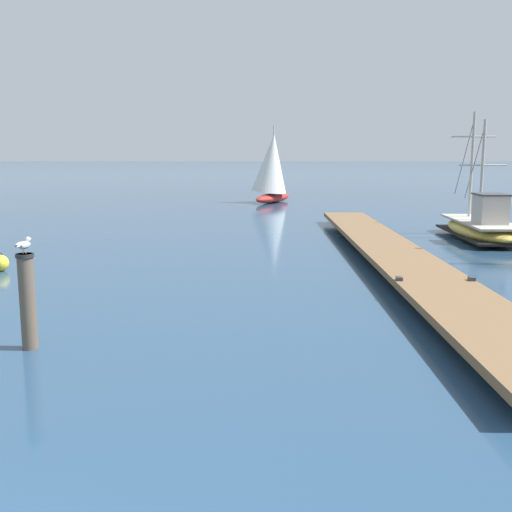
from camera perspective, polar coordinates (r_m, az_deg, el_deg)
floating_dock at (r=18.30m, az=12.62°, el=0.34°), size 1.83×22.14×0.53m
fishing_boat_1 at (r=24.39m, az=20.29°, el=2.57°), size 2.12×6.63×4.79m
mooring_piling at (r=10.85m, az=-20.49°, el=-3.82°), size 0.30×0.30×1.62m
perched_seagull at (r=10.68m, az=-20.80°, el=0.99°), size 0.20×0.38×0.27m
mooring_buoy at (r=18.31m, az=-22.68°, el=-0.60°), size 0.45×0.45×0.53m
distant_sailboat at (r=39.49m, az=1.46°, el=8.19°), size 3.33×4.52×4.89m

